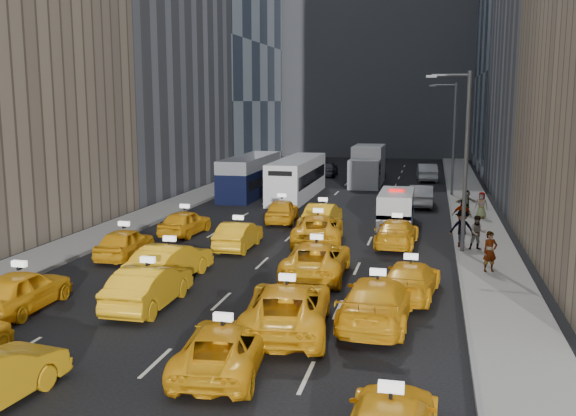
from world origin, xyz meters
name	(u,v)px	position (x,y,z in m)	size (l,w,h in m)	color
ground	(203,318)	(0.00, 0.00, 0.00)	(160.00, 160.00, 0.00)	black
sidewalk_west	(187,200)	(-10.50, 25.00, 0.07)	(3.00, 90.00, 0.15)	gray
sidewalk_east	(472,211)	(10.50, 25.00, 0.07)	(3.00, 90.00, 0.15)	gray
curb_west	(205,201)	(-9.05, 25.00, 0.09)	(0.15, 90.00, 0.18)	slate
curb_east	(450,210)	(9.05, 25.00, 0.09)	(0.15, 90.00, 0.18)	slate
building_backdrop	(381,10)	(0.00, 72.00, 20.00)	(30.00, 12.00, 40.00)	slate
streetlight_near	(464,156)	(9.18, 12.00, 4.92)	(2.15, 0.22, 9.00)	#595B60
streetlight_far	(453,135)	(9.18, 32.00, 4.92)	(2.15, 0.22, 9.00)	#595B60
taxi_2	(224,347)	(2.11, -4.03, 0.68)	(2.26, 4.89, 1.36)	#FFB015
taxi_4	(21,290)	(-6.73, -0.68, 0.78)	(1.83, 4.56, 1.55)	#FFB015
taxi_5	(149,286)	(-2.40, 0.78, 0.79)	(1.68, 4.81, 1.59)	#FFB015
taxi_6	(287,307)	(3.17, -0.55, 0.81)	(2.70, 5.85, 1.63)	#FFB015
taxi_7	(377,301)	(6.03, 0.79, 0.81)	(2.27, 5.58, 1.62)	#FFB015
taxi_8	(125,243)	(-6.81, 7.59, 0.74)	(1.74, 4.32, 1.47)	#FFB015
taxi_9	(170,262)	(-3.06, 4.35, 0.80)	(1.69, 4.85, 1.60)	#FFB015
taxi_10	(317,259)	(2.93, 6.27, 0.78)	(2.57, 5.58, 1.55)	#FFB015
taxi_11	(410,279)	(7.02, 4.21, 0.70)	(1.95, 4.80, 1.39)	#FFB015
taxi_12	(185,222)	(-5.96, 13.30, 0.73)	(1.72, 4.27, 1.46)	#FFB015
taxi_13	(238,235)	(-1.96, 10.63, 0.72)	(1.52, 4.35, 1.43)	#FFB015
taxi_14	(318,229)	(1.82, 12.90, 0.78)	(2.59, 5.61, 1.56)	#FFB015
taxi_15	(397,233)	(6.00, 13.07, 0.72)	(2.01, 4.94, 1.43)	#FFB015
taxi_16	(282,210)	(-1.46, 18.32, 0.75)	(1.78, 4.42, 1.50)	#FFB015
taxi_17	(323,215)	(1.34, 17.22, 0.75)	(1.59, 4.55, 1.50)	#FFB015
nypd_van	(396,209)	(5.63, 18.92, 1.02)	(2.59, 5.42, 2.25)	silver
double_decker	(251,176)	(-6.65, 29.27, 1.55)	(2.94, 10.89, 3.14)	black
city_bus	(297,178)	(-2.74, 29.12, 1.53)	(2.63, 11.95, 3.08)	white
box_truck	(367,166)	(1.94, 37.77, 1.75)	(3.18, 7.91, 3.54)	silver
misc_car_0	(421,196)	(6.99, 26.56, 0.78)	(1.66, 4.75, 1.57)	#A4A7AC
misc_car_1	(297,171)	(-5.42, 41.44, 0.69)	(2.27, 4.93, 1.37)	black
misc_car_2	(376,168)	(2.06, 45.85, 0.72)	(2.01, 4.95, 1.44)	slate
misc_car_3	(328,169)	(-2.68, 43.76, 0.78)	(1.85, 4.60, 1.57)	black
misc_car_4	(427,172)	(7.21, 42.15, 0.83)	(1.77, 5.07, 1.67)	#9C9FA3
pedestrian_0	(490,252)	(10.30, 8.21, 1.05)	(0.66, 0.43, 1.80)	gray
pedestrian_1	(478,233)	(10.04, 12.47, 1.02)	(0.84, 0.46, 1.74)	gray
pedestrian_2	(462,228)	(9.30, 12.96, 1.12)	(1.25, 0.51, 1.93)	gray
pedestrian_3	(462,215)	(9.46, 17.15, 1.07)	(1.08, 0.49, 1.85)	gray
pedestrian_4	(481,205)	(10.86, 21.75, 0.99)	(0.82, 0.45, 1.69)	gray
pedestrian_5	(466,202)	(9.96, 22.73, 0.98)	(1.55, 0.45, 1.67)	gray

